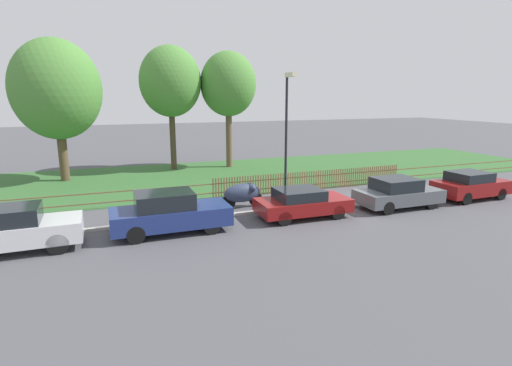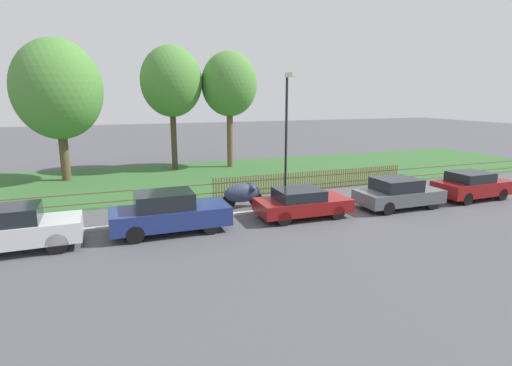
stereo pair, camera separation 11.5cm
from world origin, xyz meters
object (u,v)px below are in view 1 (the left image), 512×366
object	(u,v)px
parked_car_white_van	(470,185)
tree_mid_park	(228,85)
tree_behind_motorcycle	(170,82)
covered_motorcycle	(243,193)
parked_car_red_compact	(398,193)
parked_car_silver_hatchback	(14,229)
street_lamp	(287,125)
parked_car_black_saloon	(169,212)
tree_nearest_kerb	(56,90)
parked_car_navy_estate	(302,202)

from	to	relation	value
parked_car_white_van	tree_mid_park	distance (m)	16.09
tree_behind_motorcycle	tree_mid_park	size ratio (longest dim) A/B	1.03
tree_mid_park	parked_car_white_van	bearing A→B (deg)	-57.11
parked_car_white_van	covered_motorcycle	xyz separation A→B (m)	(-10.84, 2.46, -0.01)
parked_car_red_compact	tree_behind_motorcycle	xyz separation A→B (m)	(-7.78, 13.28, 5.15)
parked_car_silver_hatchback	tree_behind_motorcycle	bearing A→B (deg)	60.14
street_lamp	covered_motorcycle	bearing A→B (deg)	163.18
street_lamp	parked_car_black_saloon	bearing A→B (deg)	-162.89
parked_car_black_saloon	tree_nearest_kerb	world-z (taller)	tree_nearest_kerb
tree_nearest_kerb	street_lamp	xyz separation A→B (m)	(9.84, -9.86, -1.58)
covered_motorcycle	parked_car_silver_hatchback	bearing A→B (deg)	-166.84
tree_nearest_kerb	street_lamp	bearing A→B (deg)	-45.06
tree_behind_motorcycle	parked_car_white_van	bearing A→B (deg)	-47.48
tree_mid_park	tree_behind_motorcycle	bearing A→B (deg)	173.93
parked_car_white_van	tree_behind_motorcycle	size ratio (longest dim) A/B	0.46
parked_car_silver_hatchback	parked_car_white_van	distance (m)	19.39
parked_car_silver_hatchback	tree_nearest_kerb	xyz separation A→B (m)	(0.57, 11.67, 4.51)
parked_car_silver_hatchback	street_lamp	size ratio (longest dim) A/B	0.67
parked_car_black_saloon	tree_nearest_kerb	distance (m)	13.14
tree_nearest_kerb	parked_car_black_saloon	bearing A→B (deg)	-69.33
parked_car_white_van	parked_car_red_compact	bearing A→B (deg)	178.58
tree_nearest_kerb	covered_motorcycle	bearing A→B (deg)	-49.36
parked_car_silver_hatchback	parked_car_white_van	xyz separation A→B (m)	(19.39, -0.09, -0.07)
parked_car_silver_hatchback	parked_car_navy_estate	size ratio (longest dim) A/B	1.02
tree_mid_park	parked_car_red_compact	bearing A→B (deg)	-73.01
parked_car_silver_hatchback	parked_car_navy_estate	bearing A→B (deg)	-0.49
parked_car_navy_estate	tree_mid_park	size ratio (longest dim) A/B	0.49
covered_motorcycle	tree_nearest_kerb	size ratio (longest dim) A/B	0.24
parked_car_black_saloon	parked_car_white_van	xyz separation A→B (m)	(14.47, -0.21, -0.08)
tree_mid_park	parked_car_navy_estate	bearing A→B (deg)	-93.40
parked_car_white_van	parked_car_navy_estate	bearing A→B (deg)	177.05
tree_nearest_kerb	tree_behind_motorcycle	xyz separation A→B (m)	(6.67, 1.49, 0.56)
parked_car_black_saloon	parked_car_red_compact	xyz separation A→B (m)	(10.09, -0.24, -0.08)
parked_car_navy_estate	covered_motorcycle	xyz separation A→B (m)	(-1.78, 2.27, 0.05)
parked_car_silver_hatchback	parked_car_red_compact	distance (m)	15.01
parked_car_silver_hatchback	parked_car_black_saloon	xyz separation A→B (m)	(4.92, 0.12, 0.00)
parked_car_black_saloon	parked_car_silver_hatchback	bearing A→B (deg)	-178.89
covered_motorcycle	tree_mid_park	size ratio (longest dim) A/B	0.24
parked_car_navy_estate	street_lamp	xyz separation A→B (m)	(0.08, 1.71, 3.06)
street_lamp	parked_car_silver_hatchback	bearing A→B (deg)	-170.14
covered_motorcycle	parked_car_red_compact	bearing A→B (deg)	-23.38
parked_car_red_compact	covered_motorcycle	world-z (taller)	parked_car_red_compact
parked_car_red_compact	street_lamp	size ratio (longest dim) A/B	0.65
parked_car_red_compact	covered_motorcycle	xyz separation A→B (m)	(-6.47, 2.49, -0.00)
tree_behind_motorcycle	street_lamp	xyz separation A→B (m)	(3.17, -11.35, -2.14)
parked_car_red_compact	parked_car_white_van	size ratio (longest dim) A/B	1.02
parked_car_black_saloon	parked_car_red_compact	distance (m)	10.09
parked_car_silver_hatchback	parked_car_black_saloon	distance (m)	4.92
tree_behind_motorcycle	street_lamp	size ratio (longest dim) A/B	1.39
tree_mid_park	street_lamp	world-z (taller)	tree_mid_park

